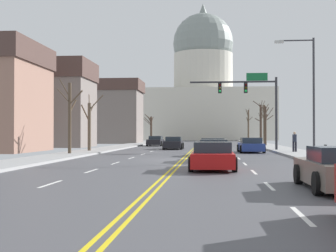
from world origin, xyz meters
TOP-DOWN VIEW (x-y plane):
  - ground at (0.00, -0.00)m, footprint 20.00×180.00m
  - signal_gantry at (5.41, 14.33)m, footprint 7.91×0.41m
  - street_lamp_right at (7.85, 1.76)m, footprint 2.50×0.24m
  - capitol_building at (0.00, 78.91)m, footprint 31.60×18.00m
  - sedan_near_00 at (5.04, 11.14)m, footprint 2.12×4.59m
  - sedan_near_01 at (1.88, 5.60)m, footprint 2.19×4.30m
  - sedan_near_02 at (1.87, -0.82)m, footprint 2.03×4.69m
  - sedan_near_03 at (1.77, -7.22)m, footprint 2.06×4.64m
  - sedan_oncoming_00 at (-2.04, 18.44)m, footprint 1.96×4.66m
  - sedan_oncoming_01 at (-5.22, 29.83)m, footprint 1.95×4.40m
  - flank_building_00 at (-17.41, 24.31)m, footprint 10.73×7.57m
  - flank_building_02 at (-16.15, 42.82)m, footprint 14.55×7.40m
  - bare_tree_00 at (8.71, 33.38)m, footprint 1.84×2.08m
  - bare_tree_01 at (-8.66, 5.16)m, footprint 2.13×2.01m
  - bare_tree_02 at (8.22, 53.56)m, footprint 1.32×2.04m
  - bare_tree_03 at (-8.12, 47.92)m, footprint 1.59×1.13m
  - bare_tree_04 at (8.92, 39.80)m, footprint 1.90×2.51m
  - bare_tree_05 at (-8.65, 10.68)m, footprint 2.15×1.41m
  - bare_tree_06 at (8.31, 29.10)m, footprint 2.51×2.12m
  - pedestrian_00 at (8.39, 9.69)m, footprint 0.35×0.34m
  - bicycle_parked at (8.42, -0.05)m, footprint 0.12×1.77m

SIDE VIEW (x-z plane):
  - ground at x=0.00m, z-range -0.08..0.12m
  - bicycle_parked at x=8.42m, z-range 0.06..0.91m
  - sedan_near_00 at x=5.04m, z-range -0.04..1.21m
  - sedan_oncoming_00 at x=-2.04m, z-range -0.04..1.21m
  - sedan_near_03 at x=1.77m, z-range -0.04..1.21m
  - sedan_oncoming_01 at x=-5.22m, z-range -0.03..1.21m
  - sedan_near_01 at x=1.88m, z-range -0.04..1.22m
  - sedan_near_02 at x=1.87m, z-range -0.03..1.22m
  - pedestrian_00 at x=8.39m, z-range 0.23..1.83m
  - bare_tree_03 at x=-8.12m, z-range 0.11..4.73m
  - bare_tree_05 at x=-8.65m, z-range 0.01..4.88m
  - bare_tree_06 at x=8.31m, z-range 0.17..5.62m
  - bare_tree_01 at x=-8.66m, z-range 0.21..5.72m
  - bare_tree_00 at x=8.71m, z-range 0.26..5.71m
  - bare_tree_02 at x=8.22m, z-range 0.20..5.89m
  - bare_tree_04 at x=8.92m, z-range -0.06..6.16m
  - street_lamp_right at x=7.85m, z-range 0.89..8.43m
  - flank_building_02 at x=-16.15m, z-range 0.06..9.78m
  - flank_building_00 at x=-17.41m, z-range 0.07..10.03m
  - signal_gantry at x=5.41m, z-range 1.60..8.54m
  - capitol_building at x=0.00m, z-range -4.54..26.93m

